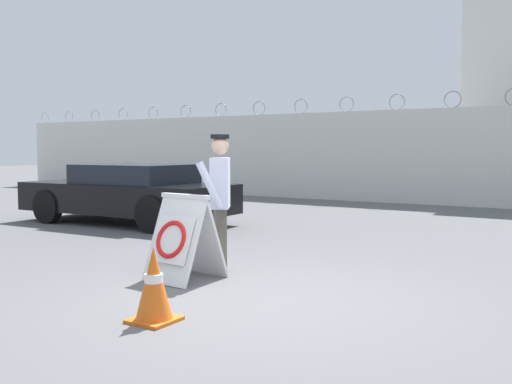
{
  "coord_description": "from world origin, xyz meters",
  "views": [
    {
      "loc": [
        2.95,
        -4.75,
        1.52
      ],
      "look_at": [
        -1.41,
        2.21,
        0.91
      ],
      "focal_mm": 40.0,
      "sensor_mm": 36.0,
      "label": 1
    }
  ],
  "objects_px": {
    "barricade_sign": "(182,237)",
    "parked_car_front_coupe": "(129,193)",
    "traffic_cone_near": "(154,284)",
    "security_guard": "(220,197)"
  },
  "relations": [
    {
      "from": "traffic_cone_near",
      "to": "parked_car_front_coupe",
      "type": "xyz_separation_m",
      "value": [
        -5.05,
        4.81,
        0.3
      ]
    },
    {
      "from": "barricade_sign",
      "to": "traffic_cone_near",
      "type": "height_order",
      "value": "barricade_sign"
    },
    {
      "from": "parked_car_front_coupe",
      "to": "security_guard",
      "type": "bearing_deg",
      "value": 144.92
    },
    {
      "from": "security_guard",
      "to": "parked_car_front_coupe",
      "type": "height_order",
      "value": "security_guard"
    },
    {
      "from": "security_guard",
      "to": "traffic_cone_near",
      "type": "distance_m",
      "value": 2.16
    },
    {
      "from": "barricade_sign",
      "to": "parked_car_front_coupe",
      "type": "xyz_separation_m",
      "value": [
        -4.23,
        3.42,
        0.13
      ]
    },
    {
      "from": "barricade_sign",
      "to": "security_guard",
      "type": "distance_m",
      "value": 0.73
    },
    {
      "from": "parked_car_front_coupe",
      "to": "traffic_cone_near",
      "type": "bearing_deg",
      "value": 134.49
    },
    {
      "from": "traffic_cone_near",
      "to": "parked_car_front_coupe",
      "type": "distance_m",
      "value": 6.99
    },
    {
      "from": "barricade_sign",
      "to": "parked_car_front_coupe",
      "type": "bearing_deg",
      "value": 146.29
    }
  ]
}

